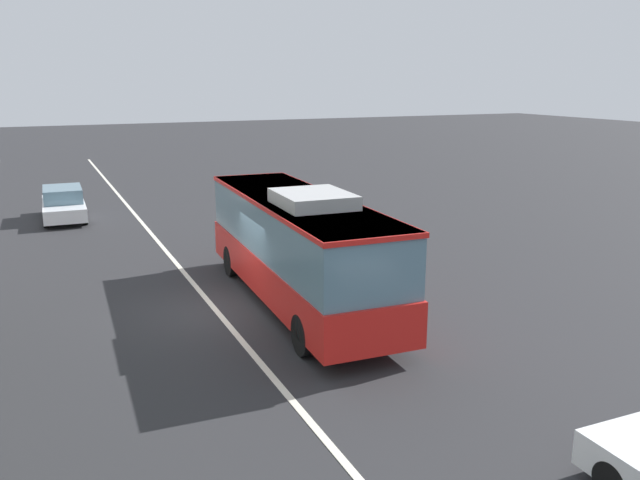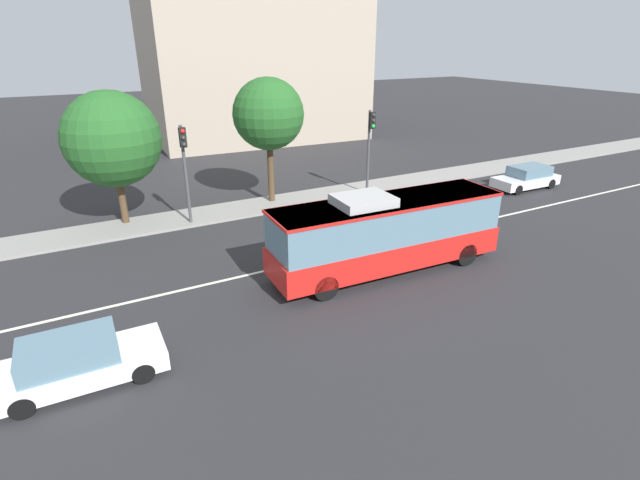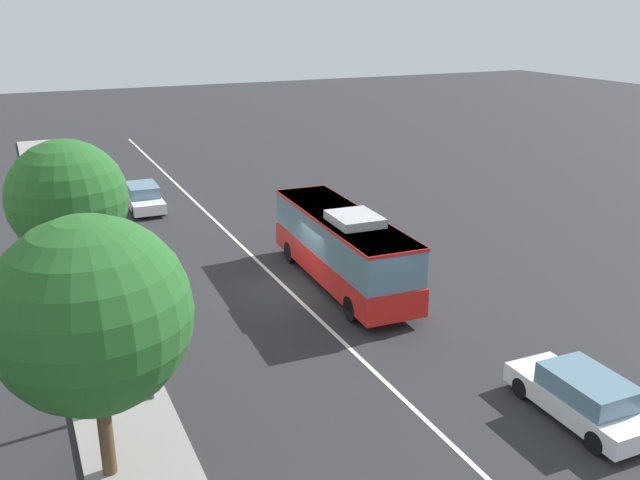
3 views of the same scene
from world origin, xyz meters
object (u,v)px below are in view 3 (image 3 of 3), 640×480
(traffic_light_mid_block, at_px, (148,292))
(street_tree_kerbside_left, at_px, (92,315))
(transit_bus, at_px, (342,245))
(traffic_light_near_corner, at_px, (97,198))
(sedan_white_ahead, at_px, (582,396))
(sedan_white, at_px, (144,197))
(street_tree_kerbside_centre, at_px, (68,199))

(traffic_light_mid_block, height_order, street_tree_kerbside_left, street_tree_kerbside_left)
(transit_bus, xyz_separation_m, traffic_light_near_corner, (5.22, 9.07, 1.75))
(traffic_light_mid_block, distance_m, street_tree_kerbside_left, 3.64)
(sedan_white_ahead, relative_size, traffic_light_mid_block, 0.87)
(sedan_white, relative_size, sedan_white_ahead, 1.00)
(sedan_white_ahead, distance_m, traffic_light_near_corner, 20.43)
(street_tree_kerbside_left, bearing_deg, transit_bus, -50.98)
(transit_bus, distance_m, traffic_light_mid_block, 10.99)
(sedan_white_ahead, xyz_separation_m, traffic_light_near_corner, (17.08, 10.85, 2.84))
(transit_bus, relative_size, sedan_white_ahead, 2.23)
(sedan_white, bearing_deg, transit_bus, 21.28)
(transit_bus, bearing_deg, sedan_white_ahead, -169.10)
(traffic_light_mid_block, bearing_deg, traffic_light_near_corner, 91.60)
(traffic_light_mid_block, relative_size, street_tree_kerbside_centre, 0.72)
(traffic_light_near_corner, bearing_deg, sedan_white, 73.46)
(sedan_white_ahead, bearing_deg, transit_bus, 9.35)
(sedan_white_ahead, relative_size, street_tree_kerbside_centre, 0.63)
(street_tree_kerbside_left, bearing_deg, traffic_light_mid_block, -30.94)
(transit_bus, height_order, traffic_light_mid_block, traffic_light_mid_block)
(sedan_white_ahead, relative_size, street_tree_kerbside_left, 0.66)
(transit_bus, height_order, street_tree_kerbside_left, street_tree_kerbside_left)
(transit_bus, distance_m, street_tree_kerbside_left, 14.35)
(sedan_white_ahead, relative_size, traffic_light_near_corner, 0.87)
(traffic_light_near_corner, bearing_deg, transit_bus, -26.45)
(street_tree_kerbside_left, bearing_deg, sedan_white, -12.89)
(sedan_white, relative_size, street_tree_kerbside_left, 0.66)
(traffic_light_mid_block, relative_size, street_tree_kerbside_left, 0.76)
(traffic_light_mid_block, bearing_deg, street_tree_kerbside_left, -118.99)
(transit_bus, relative_size, traffic_light_mid_block, 1.94)
(transit_bus, xyz_separation_m, street_tree_kerbside_left, (-8.87, 10.95, 2.69))
(sedan_white, bearing_deg, street_tree_kerbside_centre, -16.64)
(transit_bus, relative_size, traffic_light_near_corner, 1.94)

